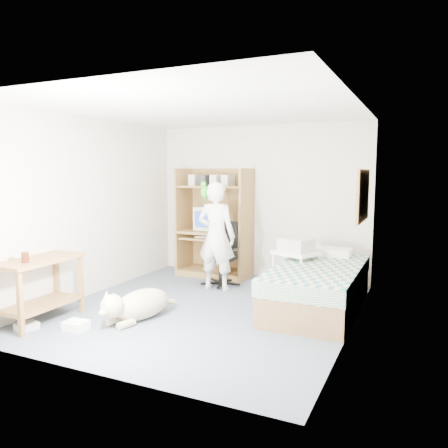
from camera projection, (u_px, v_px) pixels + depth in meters
name	position (u px, v px, depth m)	size (l,w,h in m)	color
floor	(205.00, 309.00, 5.58)	(4.00, 4.00, 0.00)	#4C5767
wall_back	(260.00, 202.00, 7.23)	(3.60, 0.02, 2.50)	silver
wall_right	(354.00, 219.00, 4.68)	(0.02, 4.00, 2.50)	silver
wall_left	(92.00, 207.00, 6.18)	(0.02, 4.00, 2.50)	silver
ceiling	(204.00, 109.00, 5.28)	(3.60, 4.00, 0.02)	white
computer_hutch	(215.00, 227.00, 7.34)	(1.20, 0.63, 1.80)	brown
bed	(318.00, 287.00, 5.56)	(1.02, 2.02, 0.66)	brown
side_desk	(40.00, 280.00, 5.08)	(0.50, 1.00, 0.75)	brown
corkboard	(363.00, 196.00, 5.48)	(0.04, 0.94, 0.66)	olive
office_chair	(222.00, 262.00, 6.78)	(0.54, 0.54, 0.96)	black
person	(216.00, 236.00, 6.43)	(0.58, 0.38, 1.60)	white
parrot	(204.00, 191.00, 6.45)	(0.12, 0.20, 0.32)	#1B8F14
dog	(138.00, 304.00, 5.16)	(0.54, 1.14, 0.43)	tan
printer_cart	(295.00, 267.00, 6.03)	(0.68, 0.62, 0.66)	white
printer	(296.00, 245.00, 5.99)	(0.42, 0.32, 0.18)	#AEAEA9
crt_monitor	(210.00, 218.00, 7.37)	(0.43, 0.45, 0.39)	beige
keyboard	(209.00, 237.00, 7.23)	(0.45, 0.16, 0.03)	beige
pencil_cup	(233.00, 229.00, 7.11)	(0.08, 0.08, 0.12)	gold
drink_glass	(25.00, 257.00, 4.82)	(0.08, 0.08, 0.12)	#3E160A
floor_box_a	(76.00, 326.00, 4.85)	(0.25, 0.20, 0.10)	white
floor_box_b	(27.00, 326.00, 4.85)	(0.18, 0.22, 0.08)	#AEAEA9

